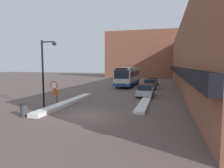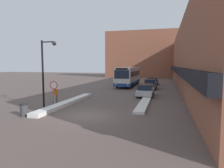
{
  "view_description": "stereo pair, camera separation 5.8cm",
  "coord_description": "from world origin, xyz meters",
  "px_view_note": "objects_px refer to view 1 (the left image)",
  "views": [
    {
      "loc": [
        5.49,
        -13.75,
        3.8
      ],
      "look_at": [
        0.44,
        5.2,
        1.93
      ],
      "focal_mm": 32.0,
      "sensor_mm": 36.0,
      "label": 1
    },
    {
      "loc": [
        5.55,
        -13.73,
        3.8
      ],
      "look_at": [
        0.44,
        5.2,
        1.93
      ],
      "focal_mm": 32.0,
      "sensor_mm": 36.0,
      "label": 2
    }
  ],
  "objects_px": {
    "pedestrian": "(55,93)",
    "stop_sign": "(54,88)",
    "parked_car_back": "(153,81)",
    "parked_car_middle": "(150,84)",
    "parked_car_front": "(145,90)",
    "city_bus": "(128,76)",
    "street_lamp": "(46,66)",
    "trash_bin": "(24,110)"
  },
  "relations": [
    {
      "from": "street_lamp",
      "to": "parked_car_back",
      "type": "bearing_deg",
      "value": 72.3
    },
    {
      "from": "parked_car_back",
      "to": "stop_sign",
      "type": "bearing_deg",
      "value": -107.69
    },
    {
      "from": "parked_car_middle",
      "to": "stop_sign",
      "type": "bearing_deg",
      "value": -114.9
    },
    {
      "from": "parked_car_back",
      "to": "pedestrian",
      "type": "relative_size",
      "value": 2.76
    },
    {
      "from": "parked_car_back",
      "to": "trash_bin",
      "type": "xyz_separation_m",
      "value": [
        -7.77,
        -27.31,
        -0.21
      ]
    },
    {
      "from": "city_bus",
      "to": "pedestrian",
      "type": "relative_size",
      "value": 7.33
    },
    {
      "from": "parked_car_back",
      "to": "city_bus",
      "type": "bearing_deg",
      "value": -139.8
    },
    {
      "from": "stop_sign",
      "to": "city_bus",
      "type": "bearing_deg",
      "value": 80.68
    },
    {
      "from": "city_bus",
      "to": "street_lamp",
      "type": "xyz_separation_m",
      "value": [
        -3.54,
        -20.78,
        1.89
      ]
    },
    {
      "from": "parked_car_front",
      "to": "parked_car_back",
      "type": "xyz_separation_m",
      "value": [
        -0.0,
        15.12,
        -0.05
      ]
    },
    {
      "from": "parked_car_back",
      "to": "pedestrian",
      "type": "bearing_deg",
      "value": -110.37
    },
    {
      "from": "parked_car_middle",
      "to": "parked_car_back",
      "type": "distance_m",
      "value": 7.38
    },
    {
      "from": "parked_car_back",
      "to": "stop_sign",
      "type": "relative_size",
      "value": 1.94
    },
    {
      "from": "trash_bin",
      "to": "street_lamp",
      "type": "bearing_deg",
      "value": 90.07
    },
    {
      "from": "parked_car_middle",
      "to": "pedestrian",
      "type": "distance_m",
      "value": 16.92
    },
    {
      "from": "parked_car_middle",
      "to": "parked_car_front",
      "type": "bearing_deg",
      "value": -90.0
    },
    {
      "from": "parked_car_middle",
      "to": "trash_bin",
      "type": "distance_m",
      "value": 21.39
    },
    {
      "from": "city_bus",
      "to": "parked_car_front",
      "type": "relative_size",
      "value": 2.59
    },
    {
      "from": "parked_car_back",
      "to": "street_lamp",
      "type": "xyz_separation_m",
      "value": [
        -7.77,
        -24.36,
        3.01
      ]
    },
    {
      "from": "parked_car_front",
      "to": "parked_car_middle",
      "type": "distance_m",
      "value": 7.75
    },
    {
      "from": "trash_bin",
      "to": "city_bus",
      "type": "bearing_deg",
      "value": 81.52
    },
    {
      "from": "city_bus",
      "to": "trash_bin",
      "type": "height_order",
      "value": "city_bus"
    },
    {
      "from": "parked_car_middle",
      "to": "street_lamp",
      "type": "xyz_separation_m",
      "value": [
        -7.77,
        -16.98,
        2.94
      ]
    },
    {
      "from": "pedestrian",
      "to": "stop_sign",
      "type": "bearing_deg",
      "value": -112.59
    },
    {
      "from": "pedestrian",
      "to": "trash_bin",
      "type": "xyz_separation_m",
      "value": [
        0.46,
        -5.15,
        -0.51
      ]
    },
    {
      "from": "stop_sign",
      "to": "street_lamp",
      "type": "height_order",
      "value": "street_lamp"
    },
    {
      "from": "parked_car_middle",
      "to": "street_lamp",
      "type": "relative_size",
      "value": 0.76
    },
    {
      "from": "parked_car_front",
      "to": "pedestrian",
      "type": "distance_m",
      "value": 10.83
    },
    {
      "from": "city_bus",
      "to": "parked_car_middle",
      "type": "distance_m",
      "value": 5.78
    },
    {
      "from": "city_bus",
      "to": "pedestrian",
      "type": "bearing_deg",
      "value": -102.13
    },
    {
      "from": "stop_sign",
      "to": "trash_bin",
      "type": "bearing_deg",
      "value": -93.92
    },
    {
      "from": "parked_car_middle",
      "to": "pedestrian",
      "type": "relative_size",
      "value": 2.73
    },
    {
      "from": "stop_sign",
      "to": "street_lamp",
      "type": "bearing_deg",
      "value": -108.08
    },
    {
      "from": "city_bus",
      "to": "street_lamp",
      "type": "relative_size",
      "value": 2.03
    },
    {
      "from": "parked_car_back",
      "to": "street_lamp",
      "type": "bearing_deg",
      "value": -107.7
    },
    {
      "from": "parked_car_back",
      "to": "pedestrian",
      "type": "distance_m",
      "value": 23.64
    },
    {
      "from": "pedestrian",
      "to": "trash_bin",
      "type": "bearing_deg",
      "value": -134.56
    },
    {
      "from": "street_lamp",
      "to": "trash_bin",
      "type": "xyz_separation_m",
      "value": [
        0.0,
        -2.95,
        -3.23
      ]
    },
    {
      "from": "parked_car_front",
      "to": "stop_sign",
      "type": "bearing_deg",
      "value": -131.69
    },
    {
      "from": "parked_car_back",
      "to": "trash_bin",
      "type": "relative_size",
      "value": 4.77
    },
    {
      "from": "parked_car_back",
      "to": "stop_sign",
      "type": "distance_m",
      "value": 24.75
    },
    {
      "from": "city_bus",
      "to": "stop_sign",
      "type": "height_order",
      "value": "city_bus"
    }
  ]
}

